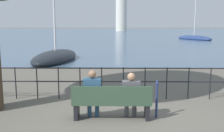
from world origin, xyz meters
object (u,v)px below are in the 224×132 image
Objects in this scene: sailboat_1 at (194,38)px; sailboat_2 at (56,57)px; park_bench at (112,103)px; harbor_lighthouse at (121,8)px; seated_person_right at (131,93)px; seated_person_left at (93,92)px; closed_umbrella at (157,96)px.

sailboat_1 is 33.59m from sailboat_2.
sailboat_1 is (14.32, 39.26, -0.20)m from park_bench.
harbor_lighthouse reaches higher than park_bench.
park_bench is 1.67× the size of seated_person_right.
seated_person_left is at bearing -91.72° from harbor_lighthouse.
harbor_lighthouse is at bearing 89.06° from closed_umbrella.
sailboat_2 is (-5.23, 10.99, -0.33)m from closed_umbrella.
park_bench is at bearing -65.32° from sailboat_2.
closed_umbrella is 0.04× the size of harbor_lighthouse.
closed_umbrella is (1.65, 0.08, -0.12)m from seated_person_left.
closed_umbrella is at bearing 7.54° from park_bench.
harbor_lighthouse is (3.64, 121.33, 10.70)m from seated_person_left.
sailboat_2 reaches higher than sailboat_1.
sailboat_2 reaches higher than closed_umbrella.
closed_umbrella is 121.76m from harbor_lighthouse.
seated_person_left is 0.14× the size of sailboat_1.
seated_person_right reaches higher than closed_umbrella.
sailboat_1 is at bearing -82.26° from harbor_lighthouse.
harbor_lighthouse is (7.22, 110.26, 11.15)m from sailboat_2.
sailboat_1 is at bearing 69.30° from seated_person_left.
seated_person_left is at bearing -177.33° from closed_umbrella.
park_bench is 1.58× the size of seated_person_left.
sailboat_1 is 83.66m from harbor_lighthouse.
park_bench is 0.56m from seated_person_left.
seated_person_left is 41.89m from sailboat_1.
seated_person_right is at bearing -173.64° from closed_umbrella.
park_bench is 0.23× the size of sailboat_2.
seated_person_left is at bearing -132.30° from sailboat_1.
park_bench is 0.54m from seated_person_right.
park_bench is 0.08× the size of harbor_lighthouse.
closed_umbrella is at bearing 2.67° from seated_person_left.
harbor_lighthouse is (-11.16, 82.15, 11.16)m from sailboat_1.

